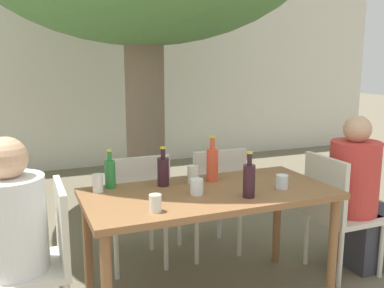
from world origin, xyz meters
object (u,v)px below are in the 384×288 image
wine_bottle_3 (163,171)px  green_bottle_0 (110,173)px  patio_chair_3 (214,195)px  drinking_glass_2 (98,183)px  drinking_glass_0 (197,187)px  patio_chair_2 (137,205)px  dining_table_front (210,204)px  drinking_glass_3 (193,174)px  patio_chair_1 (336,208)px  drinking_glass_1 (155,203)px  patio_chair_0 (43,254)px  wine_bottle_1 (249,180)px  drinking_glass_4 (282,182)px  soda_bottle_2 (212,164)px  person_seated_1 (361,201)px

wine_bottle_3 → green_bottle_0: bearing=165.9°
patio_chair_3 → drinking_glass_2: size_ratio=7.84×
wine_bottle_3 → drinking_glass_0: 0.29m
patio_chair_2 → patio_chair_3: size_ratio=1.00×
dining_table_front → drinking_glass_3: 0.26m
patio_chair_3 → patio_chair_2: bearing=0.0°
drinking_glass_0 → drinking_glass_3: size_ratio=0.83×
patio_chair_1 → drinking_glass_3: patio_chair_1 is taller
drinking_glass_1 → drinking_glass_3: bearing=47.7°
drinking_glass_3 → patio_chair_0: bearing=-167.9°
patio_chair_0 → patio_chair_1: same height
wine_bottle_1 → drinking_glass_4: 0.30m
drinking_glass_1 → drinking_glass_3: size_ratio=0.82×
patio_chair_1 → green_bottle_0: 1.66m
drinking_glass_3 → drinking_glass_4: size_ratio=1.30×
patio_chair_2 → soda_bottle_2: (0.43, -0.41, 0.37)m
person_seated_1 → drinking_glass_2: 1.96m
patio_chair_1 → green_bottle_0: bearing=79.3°
dining_table_front → green_bottle_0: size_ratio=6.21×
patio_chair_2 → wine_bottle_1: bearing=120.4°
patio_chair_3 → soda_bottle_2: 0.59m
patio_chair_0 → wine_bottle_3: 0.89m
drinking_glass_3 → drinking_glass_0: bearing=-107.6°
patio_chair_3 → drinking_glass_3: 0.61m
dining_table_front → patio_chair_3: 0.71m
patio_chair_2 → person_seated_1: bearing=158.7°
green_bottle_0 → drinking_glass_1: 0.56m
patio_chair_3 → drinking_glass_1: bearing=48.5°
wine_bottle_3 → drinking_glass_3: 0.22m
patio_chair_1 → drinking_glass_3: bearing=78.4°
dining_table_front → drinking_glass_2: size_ratio=13.75×
dining_table_front → patio_chair_1: (1.03, 0.00, -0.16)m
drinking_glass_2 → drinking_glass_3: (0.64, -0.03, 0.00)m
patio_chair_3 → green_bottle_0: size_ratio=3.54×
dining_table_front → person_seated_1: (1.26, -0.00, -0.14)m
patio_chair_1 → patio_chair_0: bearing=90.0°
patio_chair_1 → patio_chair_3: bearing=49.0°
patio_chair_1 → drinking_glass_1: 1.51m
wine_bottle_3 → drinking_glass_1: wine_bottle_3 is taller
drinking_glass_0 → drinking_glass_3: bearing=72.4°
patio_chair_1 → drinking_glass_4: 0.66m
patio_chair_1 → wine_bottle_3: 1.33m
green_bottle_0 → wine_bottle_1: 0.90m
person_seated_1 → drinking_glass_1: size_ratio=12.26×
drinking_glass_3 → drinking_glass_1: bearing=-132.3°
patio_chair_0 → wine_bottle_3: wine_bottle_3 is taller
patio_chair_3 → drinking_glass_1: 1.17m
wine_bottle_1 → drinking_glass_3: 0.47m
soda_bottle_2 → wine_bottle_3: (-0.35, 0.01, -0.02)m
dining_table_front → patio_chair_3: size_ratio=1.75×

